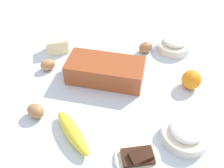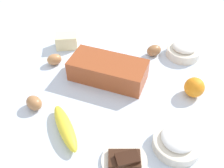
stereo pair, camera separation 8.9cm
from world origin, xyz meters
The scene contains 11 objects.
ground_plane centered at (0.00, 0.00, -0.01)m, with size 2.40×2.40×0.02m, color silver.
loaf_pan centered at (-0.03, 0.07, 0.04)m, with size 0.30×0.18×0.08m.
flour_bowl centered at (0.25, 0.27, 0.03)m, with size 0.14×0.14×0.06m.
sugar_bowl centered at (0.23, -0.19, 0.03)m, with size 0.14×0.14×0.06m.
banana centered at (-0.11, -0.19, 0.02)m, with size 0.19×0.04×0.04m, color yellow.
orange_fruit centered at (0.28, 0.04, 0.04)m, with size 0.07×0.07×0.07m, color orange.
butter_block centered at (-0.24, 0.24, 0.03)m, with size 0.09×0.06×0.06m, color #F4EDB2.
egg_near_butter centered at (-0.24, -0.12, 0.02)m, with size 0.05×0.05×0.06m, color #A56F43.
egg_beside_bowl centered at (-0.26, 0.12, 0.02)m, with size 0.04×0.04×0.06m, color #BC7F4D.
egg_loose centered at (0.13, 0.25, 0.02)m, with size 0.05×0.05×0.06m, color #9D6940.
chocolate_plate centered at (0.08, -0.27, 0.01)m, with size 0.13×0.13×0.03m.
Camera 1 is at (0.03, -0.64, 0.65)m, focal length 40.84 mm.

